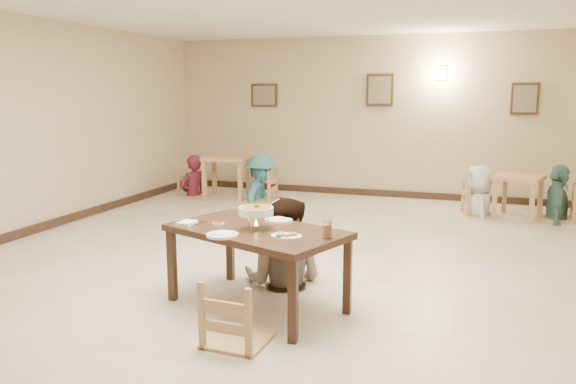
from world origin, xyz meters
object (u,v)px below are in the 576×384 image
at_px(bg_chair_ll, 193,172).
at_px(bg_chair_rl, 479,185).
at_px(chair_near, 237,281).
at_px(drink_glass, 327,230).
at_px(bg_diner_c, 481,165).
at_px(main_table, 257,237).
at_px(bg_chair_rr, 559,186).
at_px(bg_diner_a, 192,155).
at_px(main_diner, 283,197).
at_px(bg_diner_b, 261,154).
at_px(curry_warmer, 256,211).
at_px(bg_table_right, 519,184).
at_px(bg_chair_lr, 261,172).
at_px(bg_diner_d, 561,164).
at_px(bg_table_left, 227,164).
at_px(chair_far, 285,237).

bearing_deg(bg_chair_ll, bg_chair_rl, -68.03).
height_order(chair_near, bg_chair_ll, chair_near).
distance_m(drink_glass, bg_diner_c, 5.13).
distance_m(main_table, bg_chair_rr, 5.78).
height_order(bg_chair_rr, bg_diner_a, bg_diner_a).
height_order(main_diner, bg_diner_b, main_diner).
height_order(curry_warmer, bg_table_right, curry_warmer).
height_order(curry_warmer, bg_diner_a, bg_diner_a).
xyz_separation_m(bg_chair_lr, bg_diner_b, (0.00, 0.00, 0.34)).
distance_m(main_diner, bg_chair_ll, 5.25).
xyz_separation_m(drink_glass, bg_table_right, (1.80, 4.94, -0.28)).
relative_size(curry_warmer, bg_chair_rr, 0.33).
distance_m(main_table, main_diner, 0.74).
distance_m(bg_chair_rl, bg_diner_d, 1.23).
distance_m(bg_table_right, bg_chair_rl, 0.59).
relative_size(main_table, bg_diner_a, 1.14).
bearing_deg(chair_near, curry_warmer, -77.39).
xyz_separation_m(bg_chair_lr, bg_diner_d, (4.96, 0.02, 0.35)).
relative_size(main_diner, bg_diner_a, 1.15).
height_order(chair_near, bg_diner_c, bg_diner_c).
distance_m(drink_glass, bg_table_left, 5.95).
relative_size(curry_warmer, bg_diner_a, 0.22).
distance_m(bg_table_right, bg_chair_lr, 4.38).
xyz_separation_m(main_diner, bg_chair_rl, (1.90, 4.15, -0.43)).
xyz_separation_m(chair_near, curry_warmer, (-0.13, 0.72, 0.41)).
bearing_deg(bg_chair_rl, main_table, 143.12).
height_order(bg_table_left, bg_chair_lr, bg_chair_lr).
bearing_deg(drink_glass, bg_diner_d, 64.65).
xyz_separation_m(chair_far, chair_near, (0.13, -1.54, 0.04)).
height_order(bg_chair_ll, bg_chair_rl, bg_chair_rl).
bearing_deg(curry_warmer, bg_diner_d, 58.03).
bearing_deg(main_table, curry_warmer, -54.56).
height_order(main_table, bg_chair_rl, bg_chair_rl).
height_order(chair_near, bg_diner_a, bg_diner_a).
bearing_deg(chair_near, bg_chair_ll, -56.09).
xyz_separation_m(bg_diner_a, bg_diner_d, (6.32, 0.11, 0.07)).
relative_size(main_diner, bg_diner_d, 1.06).
xyz_separation_m(main_diner, bg_table_right, (2.48, 4.11, -0.37)).
distance_m(chair_far, bg_diner_d, 5.14).
height_order(main_table, chair_far, chair_far).
distance_m(main_table, bg_chair_lr, 5.23).
relative_size(main_table, curry_warmer, 5.13).
relative_size(bg_chair_rr, bg_diner_a, 0.67).
relative_size(curry_warmer, bg_chair_ll, 0.37).
bearing_deg(bg_chair_ll, bg_chair_rr, -67.82).
xyz_separation_m(bg_diner_b, bg_diner_d, (4.96, 0.02, 0.01)).
bearing_deg(curry_warmer, bg_chair_ll, 124.07).
xyz_separation_m(main_table, bg_table_left, (-2.57, 4.84, -0.02)).
bearing_deg(bg_diner_c, bg_chair_ll, -103.02).
bearing_deg(bg_table_right, curry_warmer, -117.19).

